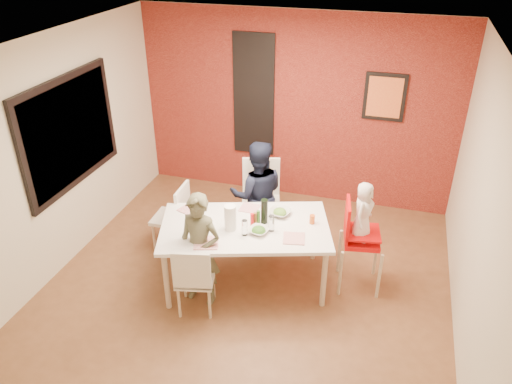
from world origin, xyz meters
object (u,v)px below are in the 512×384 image
(chair_far, at_px, (261,194))
(paper_towel_roll, at_px, (230,218))
(chair_left, at_px, (176,214))
(chair_near, at_px, (194,277))
(toddler, at_px, (363,212))
(wine_bottle, at_px, (264,211))
(child_far, at_px, (257,195))
(high_chair, at_px, (357,237))
(child_near, at_px, (200,250))
(dining_table, at_px, (245,231))

(chair_far, relative_size, paper_towel_roll, 3.60)
(chair_left, bearing_deg, chair_near, 31.19)
(chair_left, distance_m, toddler, 2.32)
(paper_towel_roll, bearing_deg, chair_near, -112.03)
(chair_left, relative_size, toddler, 1.30)
(chair_far, height_order, wine_bottle, wine_bottle)
(child_far, bearing_deg, high_chair, 140.34)
(child_near, bearing_deg, paper_towel_roll, 57.35)
(child_far, relative_size, paper_towel_roll, 4.92)
(child_far, distance_m, wine_bottle, 0.75)
(chair_left, distance_m, child_far, 1.04)
(child_far, height_order, wine_bottle, child_far)
(dining_table, height_order, toddler, toddler)
(chair_far, bearing_deg, wine_bottle, -87.03)
(toddler, bearing_deg, child_far, 82.80)
(chair_near, distance_m, paper_towel_roll, 0.73)
(child_near, height_order, toddler, toddler)
(wine_bottle, bearing_deg, paper_towel_roll, -144.19)
(high_chair, xyz_separation_m, wine_bottle, (-1.01, -0.18, 0.26))
(child_far, bearing_deg, wine_bottle, 93.31)
(child_far, bearing_deg, child_near, 57.81)
(chair_far, bearing_deg, child_near, -115.07)
(dining_table, xyz_separation_m, child_far, (-0.09, 0.79, 0.01))
(child_far, distance_m, toddler, 1.42)
(chair_near, distance_m, high_chair, 1.83)
(chair_far, xyz_separation_m, child_far, (0.02, -0.25, 0.13))
(chair_near, distance_m, child_far, 1.48)
(dining_table, xyz_separation_m, toddler, (1.23, 0.31, 0.28))
(chair_near, bearing_deg, child_near, -98.97)
(chair_near, distance_m, child_near, 0.29)
(chair_near, relative_size, chair_left, 0.96)
(chair_far, height_order, paper_towel_roll, paper_towel_roll)
(chair_near, xyz_separation_m, child_near, (-0.02, 0.23, 0.18))
(wine_bottle, xyz_separation_m, paper_towel_roll, (-0.32, -0.23, 0.00))
(chair_left, height_order, child_far, child_far)
(child_far, distance_m, paper_towel_roll, 0.91)
(chair_near, relative_size, paper_towel_roll, 2.93)
(child_near, height_order, child_far, child_far)
(chair_left, relative_size, paper_towel_roll, 3.06)
(dining_table, bearing_deg, high_chair, 14.35)
(child_near, bearing_deg, toddler, 29.29)
(chair_near, height_order, paper_towel_roll, paper_towel_roll)
(toddler, relative_size, wine_bottle, 2.34)
(dining_table, distance_m, toddler, 1.30)
(dining_table, bearing_deg, chair_near, -118.46)
(chair_near, relative_size, chair_far, 0.81)
(chair_near, xyz_separation_m, chair_left, (-0.69, 1.06, 0.02))
(child_near, height_order, wine_bottle, child_near)
(high_chair, relative_size, paper_towel_roll, 3.74)
(high_chair, distance_m, paper_towel_roll, 1.41)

